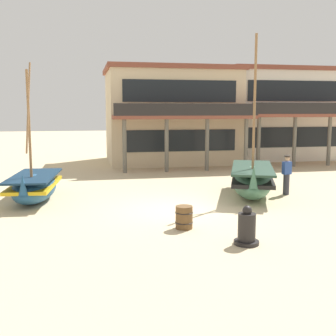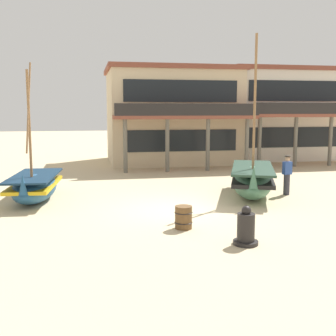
{
  "view_description": "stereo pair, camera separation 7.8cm",
  "coord_description": "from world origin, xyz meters",
  "views": [
    {
      "loc": [
        -3.09,
        -14.41,
        3.58
      ],
      "look_at": [
        0.0,
        1.0,
        1.4
      ],
      "focal_mm": 44.63,
      "sensor_mm": 36.0,
      "label": 1
    },
    {
      "loc": [
        -3.01,
        -14.43,
        3.58
      ],
      "look_at": [
        0.0,
        1.0,
        1.4
      ],
      "focal_mm": 44.63,
      "sensor_mm": 36.0,
      "label": 2
    }
  ],
  "objects": [
    {
      "name": "ground_plane",
      "position": [
        0.0,
        0.0,
        0.0
      ],
      "size": [
        120.0,
        120.0,
        0.0
      ],
      "primitive_type": "plane",
      "color": "#CCB78E"
    },
    {
      "name": "fishing_boat_near_left",
      "position": [
        -5.08,
        2.55,
        0.59
      ],
      "size": [
        1.96,
        4.1,
        5.4
      ],
      "color": "#23517A",
      "rests_on": "ground"
    },
    {
      "name": "fishing_boat_centre_large",
      "position": [
        3.76,
        1.79,
        0.7
      ],
      "size": [
        3.24,
        5.01,
        6.53
      ],
      "color": "#427056",
      "rests_on": "ground"
    },
    {
      "name": "fisherman_by_hull",
      "position": [
        5.31,
        1.79,
        0.83
      ],
      "size": [
        0.39,
        0.28,
        1.68
      ],
      "color": "#33333D",
      "rests_on": "ground"
    },
    {
      "name": "capstan_winch",
      "position": [
        1.12,
        -4.18,
        0.43
      ],
      "size": [
        0.68,
        0.68,
        1.06
      ],
      "color": "black",
      "rests_on": "ground"
    },
    {
      "name": "wooden_barrel",
      "position": [
        -0.18,
        -2.39,
        0.35
      ],
      "size": [
        0.56,
        0.56,
        0.7
      ],
      "color": "brown",
      "rests_on": "ground"
    },
    {
      "name": "harbor_building_main",
      "position": [
        2.82,
        14.23,
        3.23
      ],
      "size": [
        8.92,
        8.53,
        6.44
      ],
      "color": "beige",
      "rests_on": "ground"
    },
    {
      "name": "harbor_building_annex",
      "position": [
        11.26,
        15.21,
        3.31
      ],
      "size": [
        8.89,
        8.82,
        6.6
      ],
      "color": "silver",
      "rests_on": "ground"
    }
  ]
}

